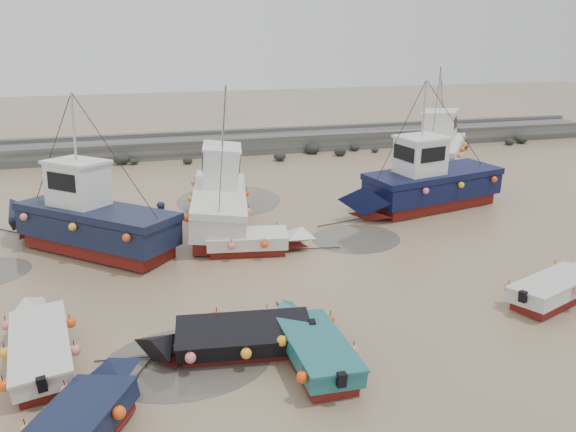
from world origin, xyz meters
name	(u,v)px	position (x,y,z in m)	size (l,w,h in m)	color
ground	(262,298)	(0.00, 0.00, 0.00)	(120.00, 120.00, 0.00)	#9D7E5D
seawall	(199,146)	(0.05, 21.99, 0.63)	(60.00, 4.92, 1.50)	slate
puddle_a	(187,361)	(-2.71, -3.17, 0.00)	(4.65, 4.65, 0.01)	#514C42
puddle_b	(356,238)	(4.99, 4.38, 0.00)	(3.83, 3.83, 0.01)	#514C42
puddle_d	(229,200)	(0.51, 11.05, 0.00)	(5.36, 5.36, 0.01)	#514C42
dinghy_0	(41,341)	(-6.53, -2.04, 0.54)	(2.35, 6.24, 1.43)	maroon
dinghy_1	(78,425)	(-5.21, -5.87, 0.55)	(3.46, 5.56, 1.43)	maroon
dinghy_2	(311,342)	(0.59, -3.90, 0.56)	(2.04, 5.54, 1.43)	maroon
dinghy_3	(562,284)	(9.60, -2.51, 0.55)	(5.52, 2.76, 1.43)	maroon
dinghy_4	(231,335)	(-1.48, -3.01, 0.55)	(6.04, 2.19, 1.43)	maroon
dinghy_5	(256,239)	(0.59, 3.95, 0.56)	(5.47, 2.23, 1.43)	maroon
cabin_boat_0	(84,218)	(-6.00, 5.81, 1.35)	(8.22, 7.14, 6.22)	maroon
cabin_boat_1	(216,198)	(-0.55, 7.33, 1.36)	(3.43, 9.68, 6.22)	maroon
cabin_boat_2	(423,182)	(9.57, 7.42, 1.34)	(10.06, 4.31, 6.22)	maroon
cabin_boat_3	(440,148)	(14.17, 14.26, 1.36)	(6.68, 8.58, 6.22)	maroon
person	(163,245)	(-3.03, 5.62, 0.00)	(0.69, 0.45, 1.88)	#1A2234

